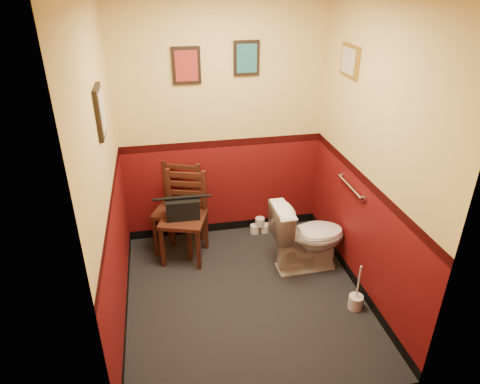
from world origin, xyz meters
name	(u,v)px	position (x,y,z in m)	size (l,w,h in m)	color
floor	(245,296)	(0.00, 0.00, 0.00)	(2.20, 2.40, 0.00)	black
wall_back	(223,122)	(0.00, 1.20, 1.35)	(2.20, 2.70, 0.00)	#590D0E
wall_front	(289,253)	(0.00, -1.20, 1.35)	(2.20, 2.70, 0.00)	#590D0E
wall_left	(106,179)	(-1.10, 0.00, 1.35)	(2.40, 2.70, 0.00)	#590D0E
wall_right	(371,158)	(1.10, 0.00, 1.35)	(2.40, 2.70, 0.00)	#590D0E
grab_bar	(350,187)	(1.07, 0.25, 0.95)	(0.05, 0.56, 0.06)	silver
framed_print_back_a	(186,66)	(-0.35, 1.18, 1.95)	(0.28, 0.04, 0.36)	black
framed_print_back_b	(247,58)	(0.25, 1.18, 2.00)	(0.26, 0.04, 0.34)	black
framed_print_left	(100,112)	(-1.08, 0.10, 1.85)	(0.04, 0.30, 0.38)	black
framed_print_right	(350,61)	(1.08, 0.60, 2.05)	(0.04, 0.34, 0.28)	olive
toilet	(308,236)	(0.72, 0.34, 0.37)	(0.42, 0.76, 0.75)	white
toilet_brush	(356,301)	(0.97, -0.35, 0.08)	(0.13, 0.13, 0.47)	silver
chair_left	(179,208)	(-0.53, 0.98, 0.48)	(0.59, 0.59, 0.96)	#4B2216
chair_right	(185,217)	(-0.49, 0.79, 0.48)	(0.56, 0.56, 0.95)	#4B2216
handbag	(183,208)	(-0.50, 0.75, 0.60)	(0.34, 0.18, 0.25)	black
tp_stack	(260,226)	(0.40, 1.07, 0.08)	(0.23, 0.12, 0.20)	silver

